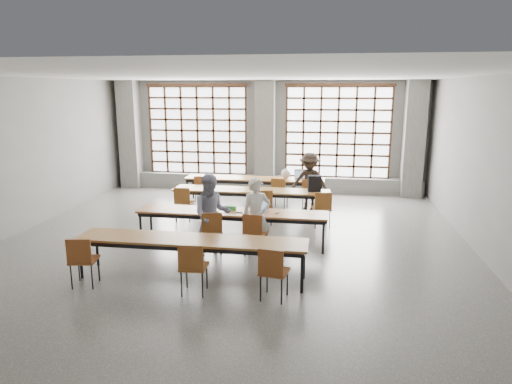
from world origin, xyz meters
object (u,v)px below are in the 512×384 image
at_px(chair_back_right, 309,191).
at_px(mouse, 277,212).
at_px(desk_row_d, 192,242).
at_px(plastic_bag, 286,174).
at_px(student_male, 256,217).
at_px(chair_near_left, 82,257).
at_px(green_box, 230,208).
at_px(chair_front_right, 254,230).
at_px(chair_back_left, 202,188).
at_px(chair_front_left, 212,228).
at_px(desk_row_b, 251,192).
at_px(student_female, 212,214).
at_px(chair_mid_left, 183,200).
at_px(backpack, 314,183).
at_px(chair_near_mid, 193,263).
at_px(student_back, 310,181).
at_px(chair_mid_centre, 264,203).
at_px(phone, 239,212).
at_px(desk_row_c, 232,214).
at_px(desk_row_a, 254,180).
at_px(chair_back_mid, 279,190).
at_px(laptop_front, 260,208).
at_px(red_pouch, 84,257).
at_px(laptop_back, 301,177).
at_px(chair_mid_right, 322,206).
at_px(chair_near_right, 273,268).

xyz_separation_m(chair_back_right, mouse, (-0.55, -3.03, 0.21)).
relative_size(desk_row_d, plastic_bag, 13.99).
distance_m(chair_back_right, student_male, 3.63).
bearing_deg(chair_back_right, chair_near_left, -122.41).
height_order(chair_back_right, green_box, chair_back_right).
height_order(chair_back_right, chair_front_right, same).
relative_size(chair_back_left, chair_front_left, 1.00).
bearing_deg(desk_row_b, desk_row_d, -95.22).
distance_m(chair_front_right, green_box, 0.98).
bearing_deg(student_male, plastic_bag, 67.72).
relative_size(chair_back_right, student_female, 0.55).
xyz_separation_m(chair_mid_left, plastic_bag, (2.34, 2.19, 0.34)).
relative_size(chair_front_left, backpack, 2.20).
distance_m(chair_near_mid, student_back, 5.87).
xyz_separation_m(chair_mid_centre, plastic_bag, (0.32, 2.19, 0.34)).
relative_size(desk_row_d, phone, 30.77).
xyz_separation_m(chair_front_left, green_box, (0.23, 0.71, 0.24)).
height_order(desk_row_c, student_male, student_male).
relative_size(desk_row_a, student_female, 2.50).
xyz_separation_m(desk_row_c, chair_near_mid, (-0.11, -2.50, -0.13)).
bearing_deg(chair_back_mid, mouse, -84.93).
distance_m(student_back, laptop_front, 3.17).
distance_m(backpack, red_pouch, 5.90).
distance_m(desk_row_d, phone, 1.84).
distance_m(chair_back_right, chair_mid_centre, 1.83).
bearing_deg(student_female, green_box, 51.82).
xyz_separation_m(chair_front_left, laptop_back, (1.51, 4.38, 0.25)).
distance_m(chair_mid_centre, chair_front_right, 2.14).
bearing_deg(chair_mid_centre, laptop_back, 71.31).
height_order(chair_back_right, chair_mid_left, same).
distance_m(chair_mid_left, mouse, 2.93).
xyz_separation_m(laptop_front, laptop_back, (0.65, 3.65, 0.00)).
bearing_deg(desk_row_d, chair_mid_left, 110.08).
xyz_separation_m(chair_front_right, chair_near_left, (-2.59, -1.87, 0.00)).
xyz_separation_m(mouse, backpack, (0.70, 2.20, 0.18)).
height_order(desk_row_d, backpack, backpack).
relative_size(desk_row_c, backpack, 10.00).
xyz_separation_m(chair_near_mid, plastic_bag, (0.90, 6.19, 0.34)).
relative_size(chair_mid_centre, laptop_back, 2.10).
relative_size(chair_near_mid, plastic_bag, 3.08).
xyz_separation_m(chair_front_right, student_back, (0.91, 3.77, 0.24)).
relative_size(chair_mid_left, student_male, 0.57).
bearing_deg(red_pouch, desk_row_d, 17.93).
xyz_separation_m(phone, red_pouch, (-2.19, -2.32, -0.24)).
distance_m(laptop_front, laptop_back, 3.71).
distance_m(chair_mid_right, chair_near_left, 5.56).
bearing_deg(chair_mid_centre, phone, -100.21).
relative_size(student_male, green_box, 6.22).
height_order(desk_row_d, laptop_back, laptop_back).
xyz_separation_m(desk_row_c, chair_near_right, (1.17, -2.49, -0.13)).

